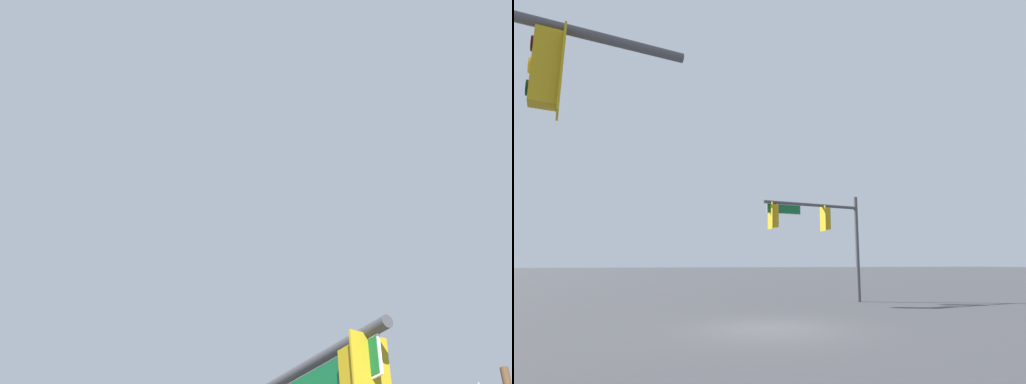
{
  "view_description": "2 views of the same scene",
  "coord_description": "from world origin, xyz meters",
  "views": [
    {
      "loc": [
        4.64,
        -10.28,
        1.58
      ],
      "look_at": [
        -2.26,
        -7.48,
        6.82
      ],
      "focal_mm": 50.0,
      "sensor_mm": 36.0,
      "label": 1
    },
    {
      "loc": [
        3.68,
        12.05,
        1.95
      ],
      "look_at": [
        -1.67,
        -5.82,
        5.3
      ],
      "focal_mm": 28.0,
      "sensor_mm": 36.0,
      "label": 2
    }
  ],
  "objects": []
}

